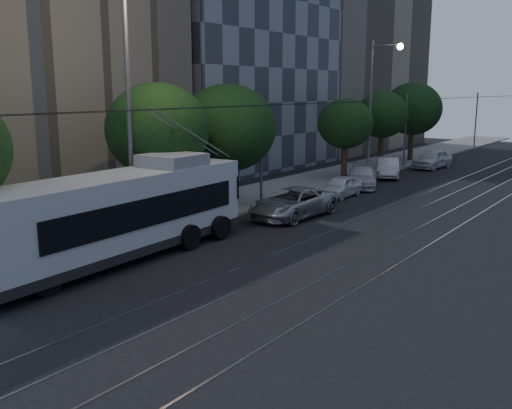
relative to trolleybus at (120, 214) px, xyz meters
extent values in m
plane|color=black|center=(4.10, 0.79, -1.73)|extent=(120.00, 120.00, 0.00)
cube|color=slate|center=(-3.40, 20.79, -1.65)|extent=(5.00, 90.00, 0.15)
cube|color=#919299|center=(4.38, 20.79, -1.72)|extent=(0.08, 90.00, 0.02)
cube|color=#919299|center=(5.82, 20.79, -1.72)|extent=(0.08, 90.00, 0.02)
cube|color=#919299|center=(7.38, 20.79, -1.72)|extent=(0.08, 90.00, 0.02)
cube|color=#919299|center=(8.82, 20.79, -1.72)|extent=(0.08, 90.00, 0.02)
cylinder|color=black|center=(0.25, 20.79, 3.87)|extent=(0.02, 90.00, 0.02)
cylinder|color=black|center=(0.95, 20.79, 3.87)|extent=(0.02, 90.00, 0.02)
cylinder|color=slate|center=(-1.20, 10.79, 1.27)|extent=(0.14, 0.14, 6.00)
cylinder|color=slate|center=(-1.20, 30.79, 1.27)|extent=(0.14, 0.14, 6.00)
cylinder|color=slate|center=(-1.20, 50.79, 1.27)|extent=(0.14, 0.14, 6.00)
cube|color=#353A44|center=(-14.90, 22.79, 11.27)|extent=(14.00, 18.00, 26.00)
cube|color=silver|center=(0.00, -0.17, 0.07)|extent=(3.19, 12.27, 2.89)
cube|color=black|center=(0.00, -0.17, -1.22)|extent=(3.23, 12.32, 0.35)
cube|color=black|center=(0.00, 0.34, 0.20)|extent=(3.12, 9.75, 1.06)
cube|color=black|center=(0.00, 5.88, 0.30)|extent=(2.09, 0.18, 1.01)
cube|color=#939396|center=(0.00, 2.87, 1.77)|extent=(2.29, 2.34, 0.51)
cylinder|color=slate|center=(-0.30, 3.94, 2.74)|extent=(0.06, 4.59, 2.31)
cylinder|color=slate|center=(0.30, 3.94, 2.74)|extent=(0.06, 4.59, 2.31)
cylinder|color=black|center=(-1.24, -4.06, -1.22)|extent=(0.30, 1.01, 1.01)
cylinder|color=black|center=(1.24, -4.06, -1.22)|extent=(0.30, 1.01, 1.01)
cylinder|color=black|center=(-1.24, 2.51, -1.22)|extent=(0.30, 1.01, 1.01)
cylinder|color=black|center=(1.24, 2.51, -1.22)|extent=(0.30, 1.01, 1.01)
cylinder|color=black|center=(-1.24, 4.45, -1.22)|extent=(0.30, 1.01, 1.01)
cylinder|color=black|center=(1.24, 4.45, -1.22)|extent=(0.30, 1.01, 1.01)
imported|color=#A0A3A7|center=(1.40, 9.92, -1.00)|extent=(2.64, 5.38, 1.47)
imported|color=white|center=(0.69, 16.30, -1.10)|extent=(1.62, 3.77, 1.27)
imported|color=#B7B6BA|center=(0.13, 20.29, -1.03)|extent=(3.73, 5.17, 1.39)
imported|color=#AFAFB3|center=(-0.19, 25.29, -1.01)|extent=(3.17, 4.59, 1.43)
imported|color=silver|center=(0.78, 31.90, -0.96)|extent=(2.22, 4.68, 1.54)
cylinder|color=black|center=(-2.40, 4.42, -0.34)|extent=(0.44, 0.44, 2.78)
ellipsoid|color=black|center=(-2.40, 4.42, 2.82)|extent=(4.72, 4.72, 4.25)
cylinder|color=black|center=(-2.40, 9.44, -0.50)|extent=(0.44, 0.44, 2.45)
ellipsoid|color=black|center=(-2.40, 9.44, 2.63)|extent=(5.09, 5.09, 4.58)
cylinder|color=black|center=(-2.40, 22.63, -0.49)|extent=(0.44, 0.44, 2.49)
ellipsoid|color=black|center=(-2.40, 22.63, 2.23)|extent=(3.92, 3.92, 3.53)
cylinder|color=black|center=(-2.40, 28.84, -0.30)|extent=(0.44, 0.44, 2.85)
ellipsoid|color=black|center=(-2.40, 28.84, 2.66)|extent=(4.10, 4.10, 3.69)
cylinder|color=black|center=(-2.40, 35.22, -0.35)|extent=(0.44, 0.44, 2.75)
ellipsoid|color=black|center=(-2.40, 35.22, 2.93)|extent=(5.10, 5.10, 4.59)
cylinder|color=slate|center=(-1.70, 2.16, 3.77)|extent=(0.20, 0.20, 11.01)
cylinder|color=slate|center=(-1.10, 23.80, 3.09)|extent=(0.20, 0.20, 9.65)
cylinder|color=slate|center=(-0.04, 23.80, 7.53)|extent=(2.12, 0.12, 0.12)
sphere|color=#F2CA85|center=(0.93, 23.80, 7.43)|extent=(0.44, 0.44, 0.44)
camera|label=1|loc=(16.55, -13.84, 4.62)|focal=40.00mm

